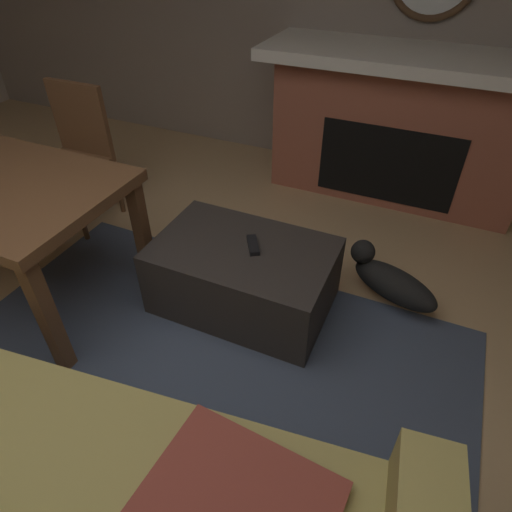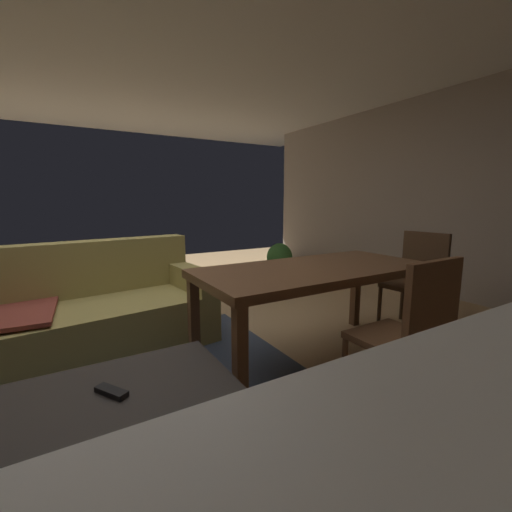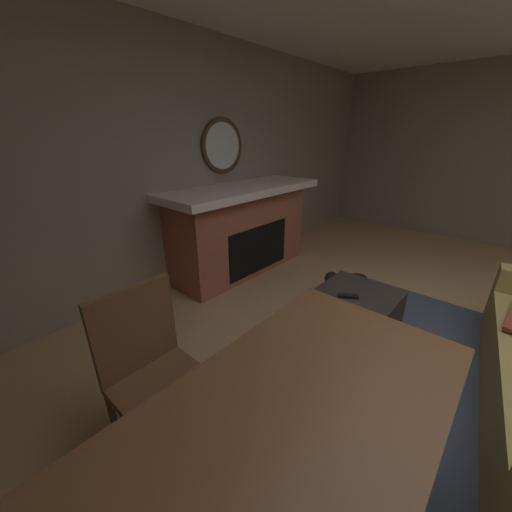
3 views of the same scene
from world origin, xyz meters
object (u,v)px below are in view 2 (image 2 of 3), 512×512
Objects in this scene: dining_table at (315,277)px; dining_chair_east at (418,275)px; tv_remote at (111,392)px; potted_plant at (280,258)px; couch at (75,317)px; dining_chair_south at (411,329)px; ottoman_coffee_table at (125,429)px.

dining_chair_east reaches higher than dining_table.
tv_remote is 4.15m from potted_plant.
couch is 2.34× the size of dining_chair_south.
couch is 2.44m from dining_chair_south.
couch is at bearing -153.67° from potted_plant.
potted_plant is (3.00, 1.48, -0.01)m from couch.
dining_chair_east is (1.29, 0.01, -0.14)m from dining_table.
dining_chair_south reaches higher than dining_table.
potted_plant is (2.87, 2.92, 0.10)m from ottoman_coffee_table.
dining_table is at bearing 90.05° from dining_chair_south.
potted_plant is at bearing 87.19° from dining_chair_east.
couch reaches higher than tv_remote.
dining_chair_east reaches higher than couch.
potted_plant is (0.12, 2.50, -0.22)m from dining_chair_east.
dining_chair_south is at bearing -113.05° from potted_plant.
dining_chair_south is at bearing -15.58° from ottoman_coffee_table.
potted_plant is at bearing 66.95° from dining_chair_south.
dining_table is 2.90m from potted_plant.
dining_chair_east reaches higher than ottoman_coffee_table.
couch is 3.97× the size of potted_plant.
potted_plant is (1.41, 2.51, -0.36)m from dining_table.
ottoman_coffee_table is 0.22m from tv_remote.
dining_chair_east is at bearing -92.81° from potted_plant.
dining_table is 0.83m from dining_chair_south.
dining_chair_south is (1.59, -1.84, 0.21)m from couch.
dining_table is 1.94× the size of dining_chair_south.
dining_chair_south is (1.51, -0.38, 0.10)m from tv_remote.
ottoman_coffee_table is at bearing 164.42° from dining_chair_south.
dining_chair_south is at bearing -147.49° from dining_chair_east.
dining_chair_east is at bearing -22.70° from tv_remote.
couch is 1.44m from ottoman_coffee_table.
couch is 1.47m from tv_remote.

